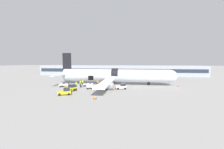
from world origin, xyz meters
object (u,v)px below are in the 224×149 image
Objects in this scene: baggage_tug_lead at (122,87)px; ground_crew_helper at (83,82)px; baggage_cart_empty at (65,85)px; ground_crew_driver at (80,83)px; baggage_tug_rear at (65,92)px; ground_crew_loader_b at (102,83)px; baggage_tug_mid at (71,88)px; ground_crew_supervisor at (98,83)px; ground_crew_loader_a at (101,84)px; ground_crew_marshal at (76,84)px; suitcase_on_tarmac_upright at (81,86)px; airplane at (114,76)px; baggage_cart_queued at (93,87)px; baggage_cart_loading at (88,85)px.

baggage_tug_lead is 13.22m from ground_crew_helper.
ground_crew_driver is (3.69, 2.33, 0.34)m from baggage_cart_empty.
baggage_tug_rear is 12.99m from ground_crew_loader_b.
ground_crew_helper is (0.25, 8.05, 0.25)m from baggage_tug_mid.
baggage_tug_rear is 13.25m from ground_crew_supervisor.
ground_crew_loader_a is 1.15× the size of ground_crew_marshal.
baggage_tug_lead is 1.87× the size of ground_crew_loader_b.
ground_crew_supervisor reaches higher than suitcase_on_tarmac_upright.
ground_crew_loader_a is 7.04m from ground_crew_helper.
baggage_cart_queued is (-4.53, -8.78, -2.29)m from airplane.
ground_crew_driver is at bearing 72.82° from ground_crew_marshal.
ground_crew_supervisor is at bearing 90.46° from baggage_cart_queued.
baggage_cart_queued is 6.75m from ground_crew_driver.
ground_crew_helper reaches higher than ground_crew_supervisor.
ground_crew_driver reaches higher than baggage_tug_rear.
ground_crew_driver is at bearing 113.87° from suitcase_on_tarmac_upright.
ground_crew_marshal is (-1.41, 9.46, 0.16)m from baggage_tug_rear.
baggage_tug_mid is (-9.59, -11.19, -2.12)m from airplane.
ground_crew_supervisor is 5.38m from suitcase_on_tarmac_upright.
ground_crew_helper is (-4.77, 0.04, 0.04)m from ground_crew_supervisor.
ground_crew_loader_a reaches higher than ground_crew_supervisor.
suitcase_on_tarmac_upright is (0.68, -3.48, -0.69)m from ground_crew_helper.
baggage_cart_empty is 2.26× the size of ground_crew_loader_a.
airplane is 21.07× the size of ground_crew_loader_a.
ground_crew_helper is at bearing -161.44° from airplane.
baggage_tug_mid is 4.97m from ground_crew_marshal.
baggage_tug_lead is at bearing 9.74° from baggage_cart_queued.
baggage_tug_rear is 2.01× the size of ground_crew_marshal.
suitcase_on_tarmac_upright is at bearing 89.03° from baggage_tug_rear.
ground_crew_loader_b is at bearing 151.39° from baggage_tug_lead.
baggage_tug_rear reaches higher than baggage_tug_lead.
baggage_tug_rear is 1.83× the size of ground_crew_driver.
baggage_cart_empty is at bearing -153.23° from airplane.
ground_crew_loader_a is 2.85× the size of suitcase_on_tarmac_upright.
ground_crew_loader_a is at bearing -81.14° from ground_crew_loader_b.
ground_crew_supervisor is at bearing 13.53° from ground_crew_driver.
airplane is 23.39× the size of ground_crew_loader_b.
airplane is at bearing 34.73° from ground_crew_supervisor.
ground_crew_loader_b is at bearing 98.86° from ground_crew_loader_a.
baggage_tug_mid reaches higher than baggage_tug_rear.
baggage_tug_rear reaches higher than baggage_cart_loading.
ground_crew_supervisor is at bearing 150.95° from baggage_tug_lead.
airplane is 6.65m from ground_crew_loader_a.
ground_crew_loader_b is at bearing 24.41° from suitcase_on_tarmac_upright.
ground_crew_loader_a is (-2.80, -5.74, -1.87)m from airplane.
ground_crew_loader_b is at bearing 72.70° from baggage_cart_queued.
baggage_tug_lead is 8.84m from ground_crew_supervisor.
baggage_tug_mid is 1.95× the size of ground_crew_loader_a.
ground_crew_loader_a is 1.69m from ground_crew_loader_b.
baggage_cart_queued is 6.24m from ground_crew_marshal.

